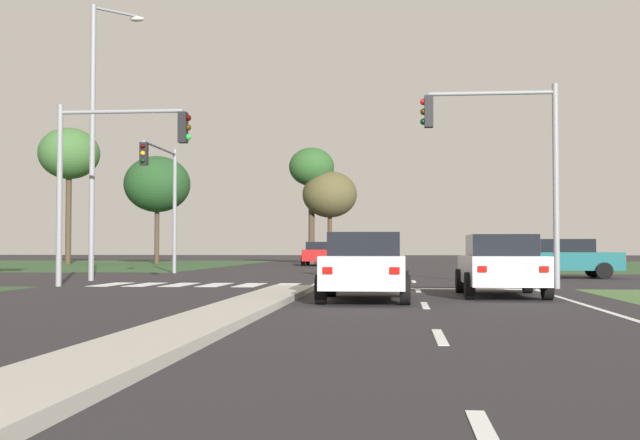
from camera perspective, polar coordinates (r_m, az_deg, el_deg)
name	(u,v)px	position (r m, az deg, el deg)	size (l,w,h in m)	color
ground_plane	(321,279)	(31.27, 0.06, -4.16)	(200.00, 200.00, 0.00)	#282628
median_island_near	(203,323)	(12.51, -8.21, -7.15)	(1.20, 22.00, 0.14)	#ADA89E
median_island_far	(355,264)	(56.20, 2.46, -3.11)	(1.20, 36.00, 0.14)	gray
lane_dash_second	(440,337)	(11.21, 8.38, -8.10)	(0.14, 2.00, 0.01)	silver
lane_dash_third	(425,305)	(17.18, 7.36, -5.95)	(0.14, 2.00, 0.01)	silver
lane_dash_fourth	(418,290)	(23.17, 6.87, -4.91)	(0.14, 2.00, 0.01)	silver
lane_dash_fifth	(414,282)	(29.16, 6.58, -4.30)	(0.14, 2.00, 0.01)	silver
stop_bar_near	(427,289)	(24.16, 7.52, -4.79)	(6.40, 0.50, 0.01)	silver
crosswalk_bar_near	(112,284)	(27.57, -14.39, -4.39)	(0.70, 2.80, 0.01)	silver
crosswalk_bar_second	(146,285)	(27.20, -12.10, -4.44)	(0.70, 2.80, 0.01)	silver
crosswalk_bar_third	(180,285)	(26.88, -9.76, -4.49)	(0.70, 2.80, 0.01)	silver
crosswalk_bar_fourth	(215,285)	(26.60, -7.36, -4.53)	(0.70, 2.80, 0.01)	silver
crosswalk_bar_fifth	(250,285)	(26.37, -4.92, -4.56)	(0.70, 2.80, 0.01)	silver
crosswalk_bar_sixth	(286,285)	(26.19, -2.43, -4.58)	(0.70, 2.80, 0.01)	silver
crosswalk_bar_seventh	(321,285)	(26.05, 0.08, -4.60)	(0.70, 2.80, 0.01)	silver
car_white_near	(500,265)	(20.78, 12.52, -3.08)	(2.00, 4.56, 1.53)	silver
car_teal_second	(561,258)	(33.72, 16.55, -2.58)	(4.60, 2.01, 1.55)	#19565B
car_red_fourth	(319,253)	(54.82, -0.05, -2.36)	(2.10, 4.46, 1.59)	#A31919
car_silver_sixth	(365,266)	(18.69, 3.19, -3.22)	(2.01, 4.40, 1.55)	#B7B7BC
traffic_signal_far_left	(164,184)	(37.53, -10.88, 2.47)	(0.32, 5.10, 5.90)	gray
traffic_signal_near_right	(508,150)	(24.90, 13.05, 4.81)	(4.07, 0.32, 6.07)	gray
traffic_signal_near_left	(107,161)	(26.26, -14.71, 3.99)	(4.29, 0.32, 5.70)	gray
street_lamp_second	(96,128)	(31.26, -15.39, 6.23)	(1.60, 1.53, 10.18)	gray
pedestrian_at_median	(343,249)	(40.48, 1.63, -2.01)	(0.34, 0.34, 1.69)	#4C4C4C
treeline_near	(69,154)	(63.52, -17.16, 4.41)	(4.50, 4.50, 10.13)	#423323
treeline_second	(157,184)	(61.53, -11.33, 2.46)	(4.89, 4.89, 7.99)	#423323
treeline_third	(312,169)	(60.76, -0.59, 3.60)	(3.36, 3.36, 8.67)	#423323
treeline_fourth	(330,195)	(60.38, 0.69, 1.78)	(4.05, 4.05, 6.88)	#423323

